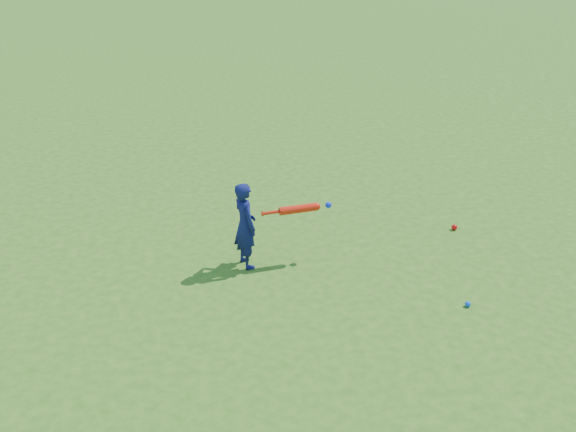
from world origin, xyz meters
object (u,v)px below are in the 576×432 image
object	(u,v)px
child	(245,225)
bat_swing	(301,209)
ground_ball_red	(454,227)
ground_ball_blue	(468,304)

from	to	relation	value
child	bat_swing	size ratio (longest dim) A/B	1.25
ground_ball_red	bat_swing	world-z (taller)	bat_swing
ground_ball_red	ground_ball_blue	world-z (taller)	ground_ball_red
ground_ball_red	ground_ball_blue	size ratio (longest dim) A/B	1.21
ground_ball_blue	bat_swing	xyz separation A→B (m)	(-1.57, 1.19, 0.62)
bat_swing	ground_ball_blue	bearing A→B (deg)	-46.89
child	ground_ball_blue	xyz separation A→B (m)	(2.21, -1.13, -0.48)
ground_ball_red	bat_swing	distance (m)	2.19
child	ground_ball_red	distance (m)	2.78
ground_ball_blue	bat_swing	bearing A→B (deg)	142.87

